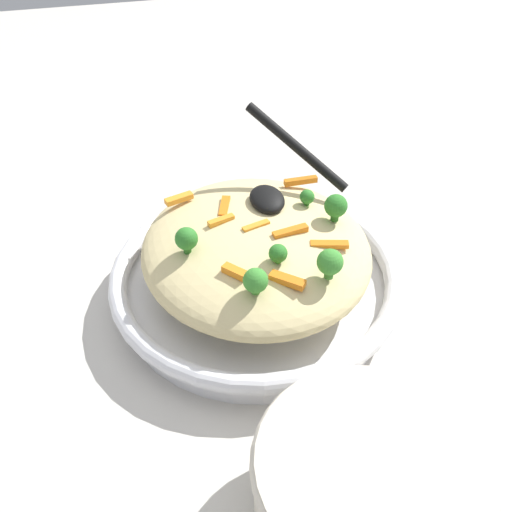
{
  "coord_description": "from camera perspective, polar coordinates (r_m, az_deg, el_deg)",
  "views": [
    {
      "loc": [
        -0.5,
        0.12,
        0.5
      ],
      "look_at": [
        0.0,
        0.0,
        0.06
      ],
      "focal_mm": 41.08,
      "sensor_mm": 36.0,
      "label": 1
    }
  ],
  "objects": [
    {
      "name": "carrot_piece_0",
      "position": [
        0.65,
        -0.01,
        2.87
      ],
      "size": [
        0.02,
        0.03,
        0.01
      ],
      "primitive_type": "cube",
      "rotation": [
        0.0,
        0.0,
        1.85
      ],
      "color": "orange",
      "rests_on": "pasta_mound"
    },
    {
      "name": "serving_spoon",
      "position": [
        0.69,
        2.13,
        7.37
      ],
      "size": [
        0.13,
        0.12,
        0.09
      ],
      "color": "black",
      "rests_on": "pasta_mound"
    },
    {
      "name": "broccoli_floret_2",
      "position": [
        0.62,
        -6.79,
        1.65
      ],
      "size": [
        0.02,
        0.02,
        0.03
      ],
      "color": "#296820",
      "rests_on": "pasta_mound"
    },
    {
      "name": "broccoli_floret_1",
      "position": [
        0.59,
        7.22,
        -0.63
      ],
      "size": [
        0.03,
        0.03,
        0.03
      ],
      "color": "#377928",
      "rests_on": "pasta_mound"
    },
    {
      "name": "carrot_piece_4",
      "position": [
        0.64,
        3.36,
        2.36
      ],
      "size": [
        0.02,
        0.04,
        0.01
      ],
      "primitive_type": "cube",
      "rotation": [
        0.0,
        0.0,
        1.75
      ],
      "color": "orange",
      "rests_on": "pasta_mound"
    },
    {
      "name": "broccoli_floret_0",
      "position": [
        0.69,
        5.0,
        5.74
      ],
      "size": [
        0.02,
        0.02,
        0.02
      ],
      "color": "#296820",
      "rests_on": "pasta_mound"
    },
    {
      "name": "broccoli_floret_3",
      "position": [
        0.67,
        7.76,
        4.86
      ],
      "size": [
        0.03,
        0.03,
        0.03
      ],
      "color": "#296820",
      "rests_on": "pasta_mound"
    },
    {
      "name": "carrot_piece_2",
      "position": [
        0.7,
        -7.51,
        5.56
      ],
      "size": [
        0.02,
        0.04,
        0.01
      ],
      "primitive_type": "cube",
      "rotation": [
        0.0,
        0.0,
        1.87
      ],
      "color": "orange",
      "rests_on": "pasta_mound"
    },
    {
      "name": "carrot_piece_1",
      "position": [
        0.64,
        7.16,
        1.13
      ],
      "size": [
        0.02,
        0.04,
        0.01
      ],
      "primitive_type": "cube",
      "rotation": [
        0.0,
        0.0,
        1.32
      ],
      "color": "orange",
      "rests_on": "pasta_mound"
    },
    {
      "name": "broccoli_floret_5",
      "position": [
        0.6,
        2.16,
        0.23
      ],
      "size": [
        0.02,
        0.02,
        0.02
      ],
      "color": "#296820",
      "rests_on": "pasta_mound"
    },
    {
      "name": "broccoli_floret_4",
      "position": [
        0.57,
        -0.04,
        -2.43
      ],
      "size": [
        0.03,
        0.03,
        0.03
      ],
      "color": "#377928",
      "rests_on": "pasta_mound"
    },
    {
      "name": "serving_bowl",
      "position": [
        0.7,
        -0.0,
        -2.4
      ],
      "size": [
        0.35,
        0.35,
        0.05
      ],
      "color": "silver",
      "rests_on": "ground_plane"
    },
    {
      "name": "ground_plane",
      "position": [
        0.72,
        -0.0,
        -3.96
      ],
      "size": [
        2.4,
        2.4,
        0.0
      ],
      "primitive_type": "plane",
      "color": "beige"
    },
    {
      "name": "carrot_piece_8",
      "position": [
        0.73,
        4.37,
        7.31
      ],
      "size": [
        0.01,
        0.04,
        0.01
      ],
      "primitive_type": "cube",
      "rotation": [
        0.0,
        0.0,
        4.72
      ],
      "color": "orange",
      "rests_on": "pasta_mound"
    },
    {
      "name": "carrot_piece_7",
      "position": [
        0.59,
        -2.08,
        -1.54
      ],
      "size": [
        0.03,
        0.03,
        0.01
      ],
      "primitive_type": "cube",
      "rotation": [
        0.0,
        0.0,
        0.74
      ],
      "color": "orange",
      "rests_on": "pasta_mound"
    },
    {
      "name": "carrot_piece_5",
      "position": [
        0.59,
        3.07,
        -2.37
      ],
      "size": [
        0.03,
        0.04,
        0.01
      ],
      "primitive_type": "cube",
      "rotation": [
        0.0,
        0.0,
        0.86
      ],
      "color": "orange",
      "rests_on": "pasta_mound"
    },
    {
      "name": "carrot_piece_3",
      "position": [
        0.68,
        -3.08,
        4.82
      ],
      "size": [
        0.04,
        0.02,
        0.01
      ],
      "primitive_type": "cube",
      "rotation": [
        0.0,
        0.0,
        5.97
      ],
      "color": "orange",
      "rests_on": "pasta_mound"
    },
    {
      "name": "companion_bowl",
      "position": [
        0.52,
        10.83,
        -21.01
      ],
      "size": [
        0.19,
        0.19,
        0.09
      ],
      "color": "beige",
      "rests_on": "ground_plane"
    },
    {
      "name": "pasta_mound",
      "position": [
        0.67,
        -0.0,
        0.66
      ],
      "size": [
        0.28,
        0.26,
        0.07
      ],
      "primitive_type": "ellipsoid",
      "color": "#DBC689",
      "rests_on": "serving_bowl"
    },
    {
      "name": "carrot_piece_6",
      "position": [
        0.66,
        -3.42,
        3.46
      ],
      "size": [
        0.02,
        0.03,
        0.01
      ],
      "primitive_type": "cube",
      "rotation": [
        0.0,
        0.0,
        1.86
      ],
      "color": "orange",
      "rests_on": "pasta_mound"
    }
  ]
}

